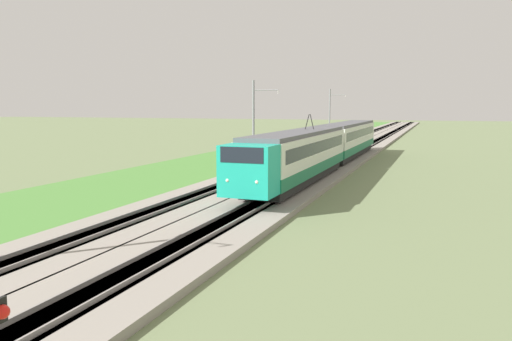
{
  "coord_description": "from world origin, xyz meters",
  "views": [
    {
      "loc": [
        -4.69,
        -13.26,
        5.49
      ],
      "look_at": [
        19.53,
        -4.3,
        2.16
      ],
      "focal_mm": 35.0,
      "sensor_mm": 36.0,
      "label": 1
    }
  ],
  "objects": [
    {
      "name": "ballast_main",
      "position": [
        50.0,
        0.0,
        0.15
      ],
      "size": [
        240.0,
        4.4,
        0.3
      ],
      "color": "gray",
      "rests_on": "ground"
    },
    {
      "name": "ballast_adjacent",
      "position": [
        50.0,
        -4.3,
        0.15
      ],
      "size": [
        240.0,
        4.4,
        0.3
      ],
      "color": "gray",
      "rests_on": "ground"
    },
    {
      "name": "track_main",
      "position": [
        50.0,
        0.0,
        0.16
      ],
      "size": [
        240.0,
        1.57,
        0.45
      ],
      "color": "#4C4238",
      "rests_on": "ground"
    },
    {
      "name": "track_adjacent",
      "position": [
        50.0,
        -4.3,
        0.16
      ],
      "size": [
        240.0,
        1.57,
        0.45
      ],
      "color": "#4C4238",
      "rests_on": "ground"
    },
    {
      "name": "grass_verge",
      "position": [
        50.0,
        6.71,
        0.06
      ],
      "size": [
        240.0,
        11.05,
        0.12
      ],
      "color": "#4C8438",
      "rests_on": "ground"
    },
    {
      "name": "passenger_train",
      "position": [
        37.33,
        -4.3,
        2.3
      ],
      "size": [
        39.16,
        2.83,
        4.92
      ],
      "rotation": [
        0.0,
        0.0,
        3.14
      ],
      "color": "#19A88E",
      "rests_on": "ground"
    },
    {
      "name": "catenary_mast_mid",
      "position": [
        38.5,
        2.92,
        4.07
      ],
      "size": [
        0.22,
        2.56,
        7.86
      ],
      "color": "slate",
      "rests_on": "ground"
    },
    {
      "name": "catenary_mast_far",
      "position": [
        72.0,
        2.92,
        4.21
      ],
      "size": [
        0.22,
        2.56,
        8.13
      ],
      "color": "slate",
      "rests_on": "ground"
    }
  ]
}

